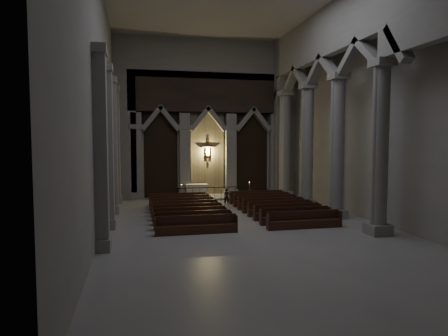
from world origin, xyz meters
name	(u,v)px	position (x,y,z in m)	size (l,w,h in m)	color
room	(250,73)	(0.00, 0.00, 7.60)	(24.00, 24.10, 12.00)	#9C9994
sanctuary_wall	(208,111)	(0.00, 11.54, 6.62)	(14.00, 0.77, 12.00)	gray
right_arcade	(340,76)	(5.50, 1.33, 7.83)	(1.00, 24.00, 12.00)	gray
left_pilasters	(111,149)	(-6.75, 3.50, 3.91)	(0.60, 13.00, 8.03)	gray
sanctuary_step	(210,197)	(0.00, 10.60, 0.07)	(8.50, 2.60, 0.15)	gray
altar	(197,190)	(-0.97, 10.98, 0.60)	(1.73, 0.69, 0.88)	beige
altar_rail	(214,192)	(0.00, 9.07, 0.69)	(5.27, 0.09, 1.04)	black
candle_stand_left	(181,197)	(-2.36, 8.98, 0.35)	(0.21, 0.21, 1.27)	#A66A33
candle_stand_right	(249,195)	(2.59, 8.93, 0.36)	(0.23, 0.23, 1.34)	#A66A33
pews	(232,211)	(0.00, 3.48, 0.28)	(9.27, 8.47, 0.86)	black
worshipper	(227,197)	(0.47, 7.05, 0.57)	(0.41, 0.27, 1.14)	black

